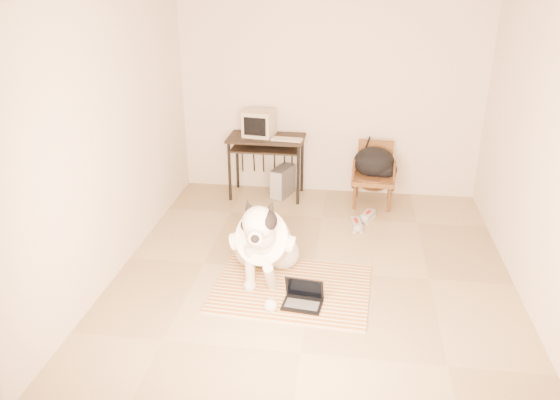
% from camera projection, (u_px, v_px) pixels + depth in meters
% --- Properties ---
extents(floor, '(4.50, 4.50, 0.00)m').
position_uv_depth(floor, '(314.00, 271.00, 5.66)').
color(floor, tan).
rests_on(floor, ground).
extents(wall_back, '(4.50, 0.00, 4.50)m').
position_uv_depth(wall_back, '(330.00, 95.00, 7.18)').
color(wall_back, beige).
rests_on(wall_back, floor).
extents(wall_front, '(4.50, 0.00, 4.50)m').
position_uv_depth(wall_front, '(288.00, 267.00, 3.08)').
color(wall_front, beige).
rests_on(wall_front, floor).
extents(wall_left, '(0.00, 4.50, 4.50)m').
position_uv_depth(wall_left, '(115.00, 138.00, 5.38)').
color(wall_left, beige).
rests_on(wall_left, floor).
extents(wall_right, '(0.00, 4.50, 4.50)m').
position_uv_depth(wall_right, '(540.00, 156.00, 4.88)').
color(wall_right, beige).
rests_on(wall_right, floor).
extents(rug, '(1.57, 1.24, 0.02)m').
position_uv_depth(rug, '(292.00, 288.00, 5.34)').
color(rug, '#C65A1C').
rests_on(rug, floor).
extents(dog, '(0.67, 1.39, 1.01)m').
position_uv_depth(dog, '(264.00, 242.00, 5.41)').
color(dog, silver).
rests_on(dog, rug).
extents(laptop, '(0.39, 0.30, 0.25)m').
position_uv_depth(laptop, '(303.00, 298.00, 5.06)').
color(laptop, black).
rests_on(laptop, rug).
extents(computer_desk, '(1.01, 0.57, 0.84)m').
position_uv_depth(computer_desk, '(266.00, 146.00, 7.23)').
color(computer_desk, black).
rests_on(computer_desk, floor).
extents(crt_monitor, '(0.43, 0.41, 0.34)m').
position_uv_depth(crt_monitor, '(259.00, 123.00, 7.19)').
color(crt_monitor, '#BCAC93').
rests_on(crt_monitor, computer_desk).
extents(desk_keyboard, '(0.41, 0.19, 0.03)m').
position_uv_depth(desk_keyboard, '(287.00, 139.00, 7.05)').
color(desk_keyboard, '#BCAC93').
rests_on(desk_keyboard, computer_desk).
extents(pc_tower, '(0.31, 0.47, 0.41)m').
position_uv_depth(pc_tower, '(283.00, 182.00, 7.45)').
color(pc_tower, '#4C4C4E').
rests_on(pc_tower, floor).
extents(rattan_chair, '(0.56, 0.54, 0.81)m').
position_uv_depth(rattan_chair, '(374.00, 174.00, 7.14)').
color(rattan_chair, brown).
rests_on(rattan_chair, floor).
extents(backpack, '(0.57, 0.44, 0.39)m').
position_uv_depth(backpack, '(376.00, 163.00, 7.09)').
color(backpack, black).
rests_on(backpack, rattan_chair).
extents(sneaker_left, '(0.15, 0.29, 0.10)m').
position_uv_depth(sneaker_left, '(356.00, 225.00, 6.57)').
color(sneaker_left, silver).
rests_on(sneaker_left, floor).
extents(sneaker_right, '(0.21, 0.30, 0.10)m').
position_uv_depth(sneaker_right, '(368.00, 216.00, 6.79)').
color(sneaker_right, silver).
rests_on(sneaker_right, floor).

